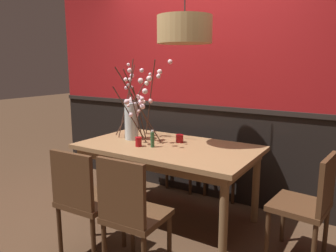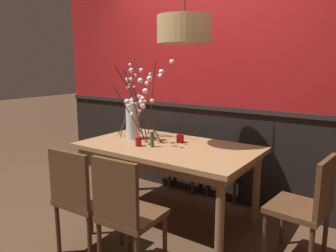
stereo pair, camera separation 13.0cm
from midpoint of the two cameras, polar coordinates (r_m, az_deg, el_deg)
ground_plane at (r=3.43m, az=-1.13°, el=-15.83°), size 24.00×24.00×0.00m
back_wall at (r=3.75m, az=5.47°, el=7.99°), size 4.40×0.14×2.73m
dining_table at (r=3.19m, az=-1.17°, el=-4.86°), size 1.70×0.98×0.76m
chair_near_side_right at (r=2.40m, az=-8.08°, el=-14.66°), size 0.42×0.42×0.92m
chair_head_east_end at (r=2.75m, az=22.24°, el=-12.21°), size 0.44×0.46×0.88m
chair_near_side_left at (r=2.72m, az=-15.81°, el=-11.92°), size 0.44×0.45×0.90m
chair_far_side_right at (r=3.91m, az=9.72°, el=-4.63°), size 0.45×0.43×0.90m
chair_far_side_left at (r=4.11m, az=2.80°, el=-3.61°), size 0.43×0.42×0.91m
vase_with_blossoms at (r=3.39m, az=-7.08°, el=2.11°), size 0.64×0.68×0.83m
candle_holder_nearer_center at (r=3.28m, az=0.92°, el=-2.19°), size 0.08×0.08×0.08m
candle_holder_nearer_edge at (r=3.13m, az=-6.39°, el=-2.75°), size 0.07×0.07×0.09m
condiment_bottle at (r=3.09m, az=-3.95°, el=-2.30°), size 0.04×0.04×0.16m
pendant_lamp at (r=3.10m, az=1.68°, el=16.53°), size 0.51×0.51×1.00m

